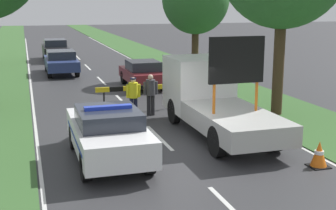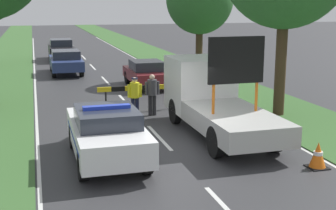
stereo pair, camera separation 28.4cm
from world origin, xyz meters
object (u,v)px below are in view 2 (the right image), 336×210
at_px(police_car, 107,132).
at_px(traffic_cone_centre_front, 107,118).
at_px(work_truck, 212,97).
at_px(traffic_cone_near_police, 318,155).
at_px(police_officer, 135,94).
at_px(queued_car_wagon_maroon, 146,73).
at_px(road_barrier, 138,90).
at_px(queued_car_hatch_blue, 66,61).
at_px(pedestrian_civilian, 152,91).
at_px(queued_car_sedan_black, 61,49).

xyz_separation_m(police_car, traffic_cone_centre_front, (0.53, 3.53, -0.47)).
height_order(work_truck, traffic_cone_near_police, work_truck).
distance_m(police_officer, traffic_cone_centre_front, 1.81).
height_order(police_officer, traffic_cone_centre_front, police_officer).
height_order(traffic_cone_near_police, queued_car_wagon_maroon, queued_car_wagon_maroon).
distance_m(police_car, police_officer, 5.01).
height_order(road_barrier, queued_car_hatch_blue, queued_car_hatch_blue).
height_order(traffic_cone_centre_front, queued_car_wagon_maroon, queued_car_wagon_maroon).
distance_m(road_barrier, police_officer, 1.14).
bearing_deg(pedestrian_civilian, traffic_cone_centre_front, -169.36).
height_order(road_barrier, police_officer, police_officer).
bearing_deg(work_truck, police_car, 30.72).
bearing_deg(traffic_cone_centre_front, queued_car_wagon_maroon, 66.74).
relative_size(police_car, police_officer, 2.89).
distance_m(road_barrier, traffic_cone_near_police, 8.58).
bearing_deg(traffic_cone_near_police, queued_car_sedan_black, 101.08).
relative_size(pedestrian_civilian, queued_car_hatch_blue, 0.35).
bearing_deg(queued_car_sedan_black, traffic_cone_centre_front, 90.99).
height_order(pedestrian_civilian, traffic_cone_near_police, pedestrian_civilian).
distance_m(police_officer, queued_car_hatch_blue, 12.38).
distance_m(police_officer, pedestrian_civilian, 0.75).
distance_m(work_truck, queued_car_sedan_black, 22.45).
bearing_deg(queued_car_wagon_maroon, police_car, 71.20).
distance_m(queued_car_hatch_blue, queued_car_sedan_black, 7.34).
distance_m(work_truck, queued_car_hatch_blue, 15.31).
distance_m(police_car, queued_car_hatch_blue, 16.92).
bearing_deg(queued_car_wagon_maroon, queued_car_hatch_blue, -57.45).
xyz_separation_m(traffic_cone_centre_front, queued_car_sedan_black, (-0.36, 20.73, 0.49)).
xyz_separation_m(work_truck, pedestrian_civilian, (-1.44, 2.70, -0.22)).
bearing_deg(police_officer, road_barrier, -80.37).
bearing_deg(police_car, police_officer, 71.32).
bearing_deg(work_truck, traffic_cone_near_police, 110.09).
height_order(work_truck, traffic_cone_centre_front, work_truck).
bearing_deg(queued_car_sedan_black, queued_car_hatch_blue, 88.94).
relative_size(work_truck, queued_car_wagon_maroon, 1.60).
relative_size(police_car, queued_car_sedan_black, 0.98).
relative_size(road_barrier, traffic_cone_centre_front, 4.95).
height_order(police_officer, traffic_cone_near_police, police_officer).
bearing_deg(traffic_cone_centre_front, queued_car_hatch_blue, 92.12).
relative_size(pedestrian_civilian, queued_car_sedan_black, 0.35).
bearing_deg(queued_car_sedan_black, pedestrian_civilian, 96.93).
relative_size(road_barrier, queued_car_sedan_black, 0.72).
bearing_deg(traffic_cone_near_police, queued_car_wagon_maroon, 96.79).
bearing_deg(road_barrier, traffic_cone_centre_front, -126.75).
bearing_deg(queued_car_sedan_black, traffic_cone_near_police, 101.08).
bearing_deg(police_car, road_barrier, 71.65).
distance_m(pedestrian_civilian, queued_car_sedan_black, 19.57).
distance_m(police_car, traffic_cone_centre_front, 3.60).
bearing_deg(traffic_cone_centre_front, work_truck, -22.04).
xyz_separation_m(traffic_cone_centre_front, queued_car_hatch_blue, (-0.50, 13.39, 0.45)).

